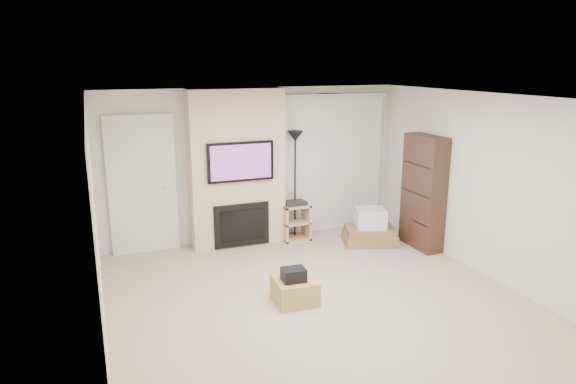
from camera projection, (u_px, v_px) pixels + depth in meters
name	position (u px, v px, depth m)	size (l,w,h in m)	color
floor	(323.00, 306.00, 6.26)	(5.00, 5.50, 0.00)	#B9A991
ceiling	(327.00, 98.00, 5.65)	(5.00, 5.50, 0.00)	white
wall_back	(254.00, 165.00, 8.44)	(5.00, 2.50, 0.00)	silver
wall_front	(498.00, 311.00, 3.47)	(5.00, 2.50, 0.00)	silver
wall_left	(97.00, 232.00, 5.08)	(5.50, 2.50, 0.00)	silver
wall_right	(495.00, 189.00, 6.83)	(5.50, 2.50, 0.00)	silver
hvac_vent	(329.00, 94.00, 6.51)	(0.35, 0.18, 0.01)	silver
ottoman	(295.00, 290.00, 6.33)	(0.50, 0.50, 0.30)	#B99447
black_bag	(294.00, 275.00, 6.23)	(0.28, 0.22, 0.16)	black
fireplace_wall	(237.00, 169.00, 8.13)	(1.50, 0.47, 2.50)	beige
entry_door	(142.00, 186.00, 7.83)	(1.02, 0.11, 2.14)	silver
vertical_blinds	(332.00, 158.00, 8.88)	(1.98, 0.10, 2.37)	silver
floor_lamp	(295.00, 154.00, 8.39)	(0.27, 0.27, 1.81)	black
av_stand	(295.00, 219.00, 8.55)	(0.45, 0.38, 0.66)	#E0B17B
box_stack	(370.00, 230.00, 8.41)	(1.03, 0.90, 0.58)	olive
bookshelf	(423.00, 192.00, 8.07)	(0.30, 0.80, 1.80)	#342017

